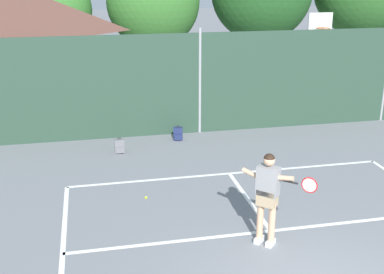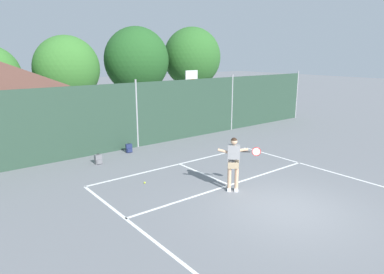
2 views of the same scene
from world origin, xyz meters
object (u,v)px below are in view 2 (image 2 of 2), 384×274
(tennis_ball, at_px, (145,183))
(backpack_grey, at_px, (98,159))
(basketball_hoop, at_px, (191,91))
(tennis_player, at_px, (234,159))
(backpack_navy, at_px, (129,148))

(tennis_ball, distance_m, backpack_grey, 3.19)
(basketball_hoop, height_order, backpack_grey, basketball_hoop)
(basketball_hoop, xyz_separation_m, backpack_grey, (-7.47, -3.20, -2.12))
(tennis_player, height_order, backpack_navy, tennis_player)
(basketball_hoop, relative_size, backpack_grey, 7.67)
(basketball_hoop, bearing_deg, tennis_ball, -138.15)
(backpack_grey, distance_m, backpack_navy, 1.99)
(backpack_grey, height_order, backpack_navy, same)
(basketball_hoop, relative_size, tennis_player, 1.91)
(basketball_hoop, relative_size, tennis_ball, 53.79)
(backpack_navy, bearing_deg, backpack_grey, -157.71)
(tennis_player, distance_m, backpack_navy, 6.43)
(tennis_ball, relative_size, backpack_navy, 0.14)
(backpack_navy, bearing_deg, tennis_player, -85.06)
(basketball_hoop, bearing_deg, tennis_player, -120.04)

